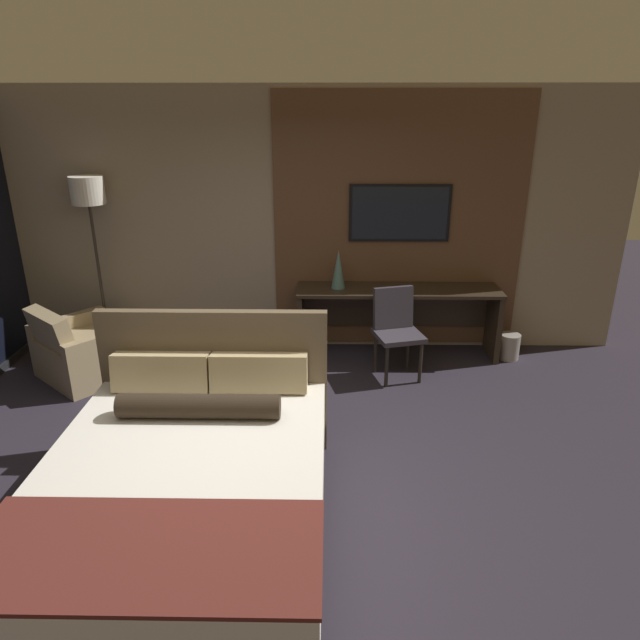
{
  "coord_description": "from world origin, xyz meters",
  "views": [
    {
      "loc": [
        0.42,
        -3.5,
        2.62
      ],
      "look_at": [
        0.34,
        0.87,
        0.95
      ],
      "focal_mm": 32.0,
      "sensor_mm": 36.0,
      "label": 1
    }
  ],
  "objects": [
    {
      "name": "vase_tall",
      "position": [
        0.51,
        2.29,
        0.98
      ],
      "size": [
        0.15,
        0.15,
        0.41
      ],
      "color": "#4C706B",
      "rests_on": "desk"
    },
    {
      "name": "tv",
      "position": [
        1.15,
        2.52,
        1.53
      ],
      "size": [
        1.07,
        0.04,
        0.6
      ],
      "color": "black"
    },
    {
      "name": "desk_chair",
      "position": [
        1.09,
        1.81,
        0.54
      ],
      "size": [
        0.53,
        0.53,
        0.9
      ],
      "rotation": [
        0.0,
        0.0,
        0.26
      ],
      "color": "#38333D",
      "rests_on": "ground_plane"
    },
    {
      "name": "bed",
      "position": [
        -0.47,
        -0.56,
        0.34
      ],
      "size": [
        1.74,
        2.24,
        1.17
      ],
      "color": "#33281E",
      "rests_on": "ground_plane"
    },
    {
      "name": "waste_bin",
      "position": [
        2.38,
        2.21,
        0.14
      ],
      "size": [
        0.22,
        0.22,
        0.28
      ],
      "color": "gray",
      "rests_on": "ground_plane"
    },
    {
      "name": "floor_lamp",
      "position": [
        -2.05,
        2.34,
        1.62
      ],
      "size": [
        0.34,
        0.34,
        1.92
      ],
      "color": "#282623",
      "rests_on": "ground_plane"
    },
    {
      "name": "ground_plane",
      "position": [
        0.0,
        0.0,
        0.0
      ],
      "size": [
        16.0,
        16.0,
        0.0
      ],
      "primitive_type": "plane",
      "color": "#28232D"
    },
    {
      "name": "wall_back_tv_panel",
      "position": [
        0.17,
        2.59,
        1.4
      ],
      "size": [
        7.2,
        0.09,
        2.8
      ],
      "color": "gray",
      "rests_on": "ground_plane"
    },
    {
      "name": "armchair_by_window",
      "position": [
        -2.05,
        1.72,
        0.26
      ],
      "size": [
        1.17,
        1.16,
        0.78
      ],
      "rotation": [
        0.0,
        0.0,
        2.43
      ],
      "color": "#998460",
      "rests_on": "ground_plane"
    },
    {
      "name": "desk",
      "position": [
        1.15,
        2.32,
        0.53
      ],
      "size": [
        2.16,
        0.51,
        0.77
      ],
      "color": "#2D2319",
      "rests_on": "ground_plane"
    }
  ]
}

